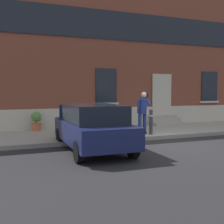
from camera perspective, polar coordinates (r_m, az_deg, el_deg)
ground_plane at (r=10.66m, az=10.62°, el=-6.29°), size 80.00×80.00×0.00m
sidewalk at (r=13.07m, az=4.12°, el=-3.95°), size 24.00×3.60×0.15m
curb_edge at (r=11.44m, az=8.13°, el=-5.16°), size 24.00×0.12×0.15m
building_facade at (r=15.34m, az=0.15°, el=10.94°), size 24.00×1.52×7.50m
entrance_stoop at (r=15.51m, az=10.46°, el=-1.75°), size 1.69×0.96×0.48m
hatchback_car_navy at (r=9.19m, az=-3.91°, el=-2.92°), size 1.83×4.08×1.50m
bollard_near_person at (r=11.78m, az=7.80°, el=-1.75°), size 0.15×0.15×1.04m
person_on_phone at (r=11.84m, az=6.16°, el=0.41°), size 0.51×0.50×1.74m
planter_terracotta at (r=13.23m, az=-14.85°, el=-1.67°), size 0.44×0.44×0.86m
planter_charcoal at (r=13.19m, az=-6.49°, el=-1.58°), size 0.44×0.44×0.86m
planter_olive at (r=13.83m, az=1.02°, el=-1.28°), size 0.44×0.44×0.86m
planter_cream at (r=14.39m, az=2.45°, el=-1.07°), size 0.44×0.44×0.86m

